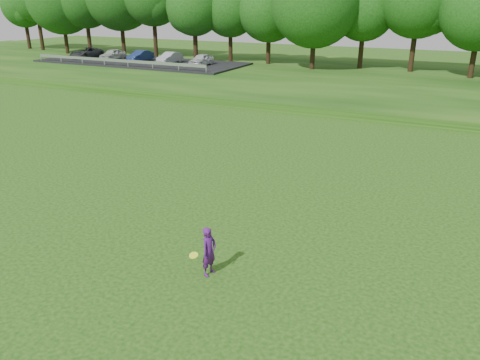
% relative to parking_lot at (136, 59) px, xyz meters
% --- Properties ---
extents(ground, '(140.00, 140.00, 0.00)m').
position_rel_parking_lot_xyz_m(ground, '(24.48, -32.80, -1.02)').
color(ground, '#103D0B').
rests_on(ground, ground).
extents(berm, '(130.00, 30.00, 0.60)m').
position_rel_parking_lot_xyz_m(berm, '(24.48, 1.20, -0.72)').
color(berm, '#103D0B').
rests_on(berm, ground).
extents(walking_path, '(130.00, 1.60, 0.04)m').
position_rel_parking_lot_xyz_m(walking_path, '(24.48, -12.80, -1.00)').
color(walking_path, gray).
rests_on(walking_path, ground).
extents(parking_lot, '(24.00, 9.00, 1.38)m').
position_rel_parking_lot_xyz_m(parking_lot, '(0.00, 0.00, 0.00)').
color(parking_lot, black).
rests_on(parking_lot, berm).
extents(woman, '(0.55, 0.86, 1.44)m').
position_rel_parking_lot_xyz_m(woman, '(28.74, -33.78, -0.30)').
color(woman, '#51186C').
rests_on(woman, ground).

